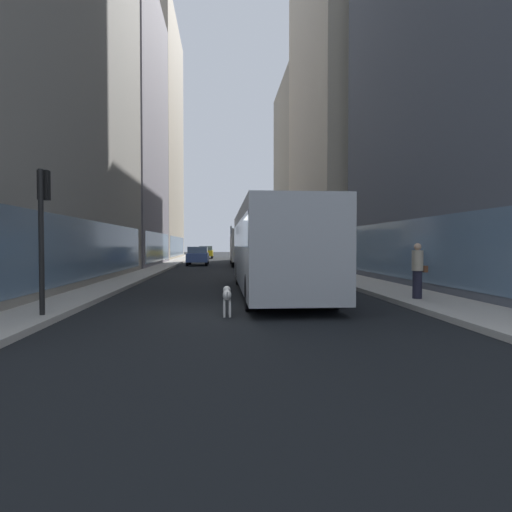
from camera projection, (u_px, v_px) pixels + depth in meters
name	position (u px, v px, depth m)	size (l,w,h in m)	color
ground_plane	(228.00, 261.00, 46.06)	(120.00, 120.00, 0.00)	black
sidewalk_left	(175.00, 261.00, 45.61)	(2.40, 110.00, 0.15)	#ADA89E
sidewalk_right	(281.00, 260.00, 46.52)	(2.40, 110.00, 0.15)	#ADA89E
building_left_mid	(87.00, 128.00, 35.52)	(11.66, 14.16, 23.09)	slate
building_left_far	(133.00, 139.00, 53.64)	(11.14, 17.85, 30.22)	#A0937F
building_right_mid	(373.00, 18.00, 35.42)	(11.65, 15.87, 41.31)	#B2A893
building_right_far	(320.00, 170.00, 54.55)	(9.94, 17.55, 22.74)	gray
transit_bus	(273.00, 245.00, 15.70)	(2.78, 11.53, 3.05)	#999EA3
car_grey_wagon	(241.00, 254.00, 43.49)	(1.89, 3.99, 1.62)	slate
car_yellow_taxi	(206.00, 252.00, 56.21)	(1.82, 4.29, 1.62)	yellow
car_blue_hatchback	(198.00, 256.00, 37.20)	(1.80, 3.92, 1.62)	#4C6BB7
box_truck	(244.00, 246.00, 36.12)	(2.30, 7.50, 3.05)	silver
dalmatian_dog	(227.00, 295.00, 10.74)	(0.22, 0.96, 0.72)	white
pedestrian_with_handbag	(418.00, 270.00, 12.98)	(0.45, 0.34, 1.69)	#1E1E2D
traffic_light_near	(42.00, 217.00, 9.99)	(0.24, 0.40, 3.40)	black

